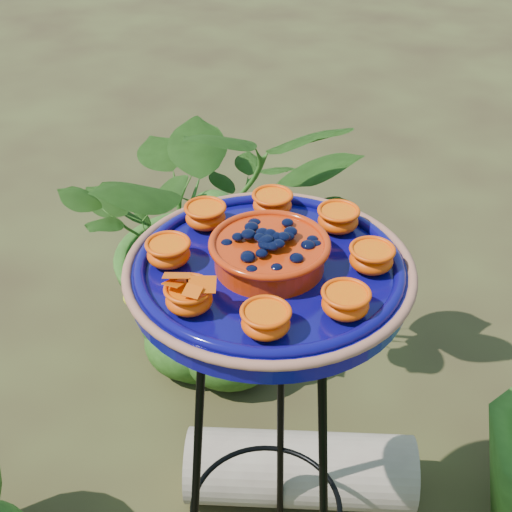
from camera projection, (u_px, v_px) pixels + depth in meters
name	position (u px, v px, depth m)	size (l,w,h in m)	color
tripod_stand	(267.00, 432.00, 1.42)	(0.42, 0.42, 0.92)	black
feeder_dish	(269.00, 267.00, 1.18)	(0.58, 0.58, 0.11)	#090755
driftwood_log	(300.00, 469.00, 1.90)	(0.20, 0.20, 0.60)	tan
shrub_back_left	(214.00, 228.00, 2.20)	(0.84, 0.73, 0.94)	#244813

